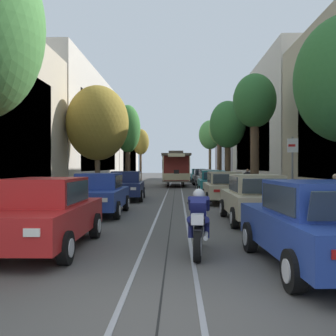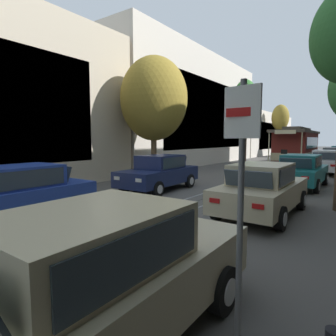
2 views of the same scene
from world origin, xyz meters
TOP-DOWN VIEW (x-y plane):
  - ground_plane at (0.00, 25.11)m, footprint 160.00×160.00m
  - trolley_track_rails at (0.00, 29.39)m, footprint 1.14×70.77m
  - building_facade_left at (-9.15, 26.19)m, footprint 5.85×62.47m
  - building_facade_right at (9.10, 26.27)m, footprint 5.71×62.47m
  - parked_car_red_near_left at (-2.76, 3.81)m, footprint 2.02×4.37m
  - parked_car_blue_second_left at (-2.79, 9.95)m, footprint 2.04×4.38m
  - parked_car_navy_mid_left at (-2.62, 16.32)m, footprint 2.13×4.42m
  - parked_car_blue_near_right at (2.73, 2.31)m, footprint 2.14×4.42m
  - parked_car_beige_second_right at (2.79, 8.04)m, footprint 2.01×4.36m
  - parked_car_beige_mid_right at (2.55, 14.71)m, footprint 2.00×4.36m
  - parked_car_teal_fourth_right at (2.53, 20.77)m, footprint 2.02×4.37m
  - parked_car_white_fifth_right at (2.82, 27.50)m, footprint 2.08×4.40m
  - parked_car_grey_sixth_right at (2.69, 34.02)m, footprint 2.01×4.37m
  - parked_car_teal_far_right at (2.65, 40.70)m, footprint 2.03×4.37m
  - street_tree_kerb_left_second at (-4.67, 18.54)m, footprint 3.81×3.46m
  - street_tree_kerb_left_mid at (-4.64, 32.32)m, footprint 2.48×2.23m
  - street_tree_kerb_left_fourth at (-4.65, 45.27)m, footprint 2.21×1.92m
  - street_tree_kerb_right_second at (4.50, 16.69)m, footprint 2.38×2.23m
  - street_tree_kerb_right_mid at (4.27, 26.36)m, footprint 2.92×2.89m
  - street_tree_kerb_right_fourth at (4.79, 37.25)m, footprint 2.33×1.88m
  - street_tree_kerb_right_far at (4.71, 48.58)m, footprint 3.10×2.55m
  - cable_car_trolley at (0.00, 32.46)m, footprint 2.78×9.17m
  - motorcycle_with_rider at (0.67, 3.42)m, footprint 0.59×1.99m
  - pedestrian_on_left_pavement at (5.30, 7.70)m, footprint 0.55×0.37m
  - pedestrian_on_right_pavement at (5.53, 24.46)m, footprint 0.55×0.29m
  - fire_hydrant at (-4.18, 5.20)m, footprint 0.40×0.22m
  - street_sign_post at (4.19, 8.62)m, footprint 0.36×0.08m

SIDE VIEW (x-z plane):
  - ground_plane at x=0.00m, z-range 0.00..0.00m
  - trolley_track_rails at x=0.00m, z-range 0.00..0.01m
  - fire_hydrant at x=-4.18m, z-range 0.00..0.84m
  - motorcycle_with_rider at x=0.67m, z-range -0.04..1.33m
  - parked_car_red_near_left at x=-2.76m, z-range 0.01..1.59m
  - parked_car_blue_second_left at x=-2.79m, z-range 0.01..1.59m
  - parked_car_navy_mid_left at x=-2.62m, z-range 0.01..1.59m
  - parked_car_blue_near_right at x=2.73m, z-range 0.01..1.59m
  - parked_car_beige_second_right at x=2.79m, z-range 0.01..1.59m
  - parked_car_beige_mid_right at x=2.55m, z-range 0.01..1.59m
  - parked_car_teal_fourth_right at x=2.53m, z-range 0.01..1.59m
  - parked_car_white_fifth_right at x=2.82m, z-range 0.01..1.59m
  - parked_car_grey_sixth_right at x=2.69m, z-range 0.01..1.59m
  - parked_car_teal_far_right at x=2.65m, z-range 0.01..1.59m
  - pedestrian_on_left_pavement at x=5.30m, z-range 0.10..1.72m
  - pedestrian_on_right_pavement at x=5.53m, z-range 0.11..1.77m
  - cable_car_trolley at x=0.00m, z-range 0.02..3.30m
  - street_sign_post at x=4.19m, z-range 0.34..3.21m
  - building_facade_left at x=-9.15m, z-range -0.81..9.14m
  - building_facade_right at x=9.10m, z-range -0.66..9.43m
  - street_tree_kerb_left_second at x=-4.67m, z-range 1.10..7.89m
  - street_tree_kerb_left_fourth at x=-4.65m, z-range 1.63..8.41m
  - street_tree_kerb_right_mid at x=4.27m, z-range 1.58..8.74m
  - street_tree_kerb_right_second at x=4.50m, z-range 1.81..8.82m
  - street_tree_kerb_left_mid at x=-4.64m, z-range 1.47..9.31m
  - street_tree_kerb_right_fourth at x=4.79m, z-range 1.88..9.44m
  - street_tree_kerb_right_far at x=4.71m, z-range 2.05..10.35m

